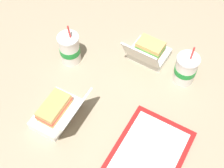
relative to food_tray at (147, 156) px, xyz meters
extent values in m
plane|color=gray|center=(0.23, 0.26, -0.01)|extent=(3.20, 3.20, 0.00)
cube|color=red|center=(0.00, 0.00, 0.00)|extent=(0.38, 0.28, 0.01)
cube|color=white|center=(0.00, 0.00, 0.01)|extent=(0.34, 0.24, 0.00)
cube|color=white|center=(0.02, -0.04, 0.01)|extent=(0.11, 0.11, 0.00)
cube|color=white|center=(0.00, 0.07, 0.01)|extent=(0.11, 0.02, 0.00)
cube|color=white|center=(0.47, 0.19, 0.01)|extent=(0.15, 0.18, 0.04)
cube|color=white|center=(0.38, 0.20, 0.09)|extent=(0.08, 0.18, 0.12)
cube|color=tan|center=(0.47, 0.19, 0.04)|extent=(0.09, 0.13, 0.02)
cube|color=#4C933D|center=(0.47, 0.19, 0.06)|extent=(0.09, 0.13, 0.01)
cube|color=tan|center=(0.47, 0.19, 0.08)|extent=(0.09, 0.13, 0.02)
cube|color=white|center=(0.00, 0.41, 0.01)|extent=(0.21, 0.14, 0.04)
cube|color=white|center=(-0.01, 0.31, 0.09)|extent=(0.21, 0.07, 0.12)
cube|color=tan|center=(0.00, 0.41, 0.04)|extent=(0.15, 0.08, 0.02)
cube|color=#D64C38|center=(0.00, 0.41, 0.06)|extent=(0.15, 0.09, 0.01)
cube|color=tan|center=(0.00, 0.41, 0.08)|extent=(0.15, 0.08, 0.02)
cylinder|color=white|center=(0.29, 0.51, 0.06)|extent=(0.09, 0.09, 0.14)
cylinder|color=#198C33|center=(0.29, 0.51, 0.06)|extent=(0.09, 0.09, 0.03)
cylinder|color=white|center=(0.29, 0.51, 0.14)|extent=(0.10, 0.10, 0.01)
cylinder|color=red|center=(0.29, 0.50, 0.17)|extent=(0.01, 0.02, 0.06)
cylinder|color=white|center=(0.42, 0.00, 0.06)|extent=(0.09, 0.09, 0.13)
cylinder|color=#198C33|center=(0.42, 0.00, 0.06)|extent=(0.10, 0.10, 0.03)
cylinder|color=white|center=(0.42, 0.00, 0.13)|extent=(0.10, 0.10, 0.01)
cylinder|color=red|center=(0.42, -0.01, 0.16)|extent=(0.02, 0.01, 0.06)
camera|label=1|loc=(-0.47, -0.09, 1.13)|focal=50.00mm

